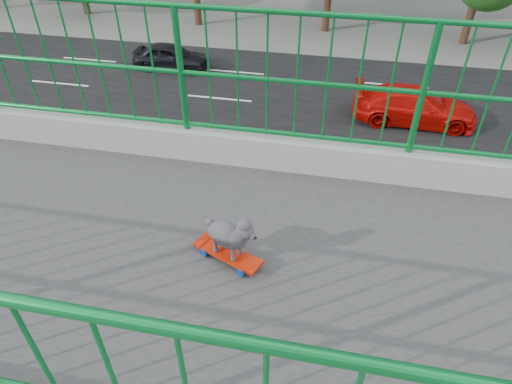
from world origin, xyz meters
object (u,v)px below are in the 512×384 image
Objects in this scene: car_3 at (415,106)px; car_1 at (169,173)px; skateboard at (228,254)px; poodle at (229,234)px; car_4 at (171,56)px.

car_1 is at bearing 127.59° from car_3.
car_1 is at bearing -130.09° from skateboard.
car_1 is (-9.06, -4.56, -6.38)m from skateboard.
poodle is at bearing 166.45° from car_3.
car_4 is at bearing -133.71° from poodle.
skateboard is 0.13× the size of car_1.
car_4 is (-3.20, -11.69, -0.07)m from car_3.
skateboard is at bearing 166.36° from car_3.
skateboard reaches higher than car_4.
car_3 is (-15.47, 3.73, -6.54)m from poodle.
car_4 is at bearing -160.61° from car_1.
skateboard is 0.14× the size of car_4.
poodle is 0.11× the size of car_4.
skateboard reaches higher than car_1.
poodle reaches higher than car_1.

